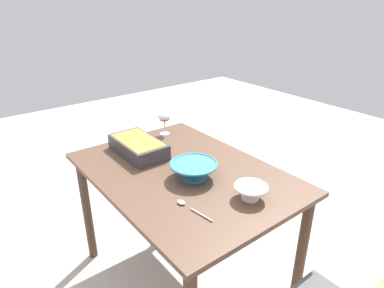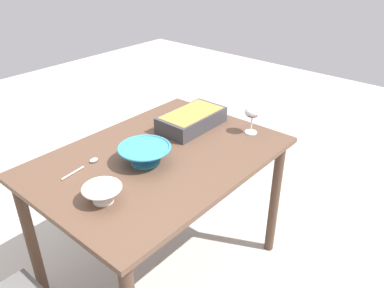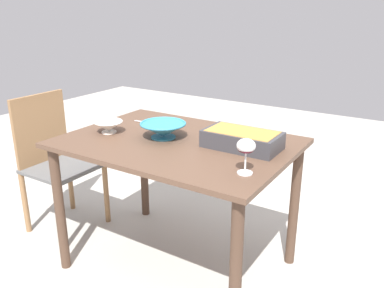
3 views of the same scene
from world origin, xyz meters
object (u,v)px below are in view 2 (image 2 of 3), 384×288
(casserole_dish, at_px, (192,119))
(wine_glass, at_px, (252,113))
(dining_table, at_px, (160,174))
(small_bowl, at_px, (145,154))
(serving_spoon, at_px, (88,164))
(mixing_bowl, at_px, (102,193))

(casserole_dish, bearing_deg, wine_glass, 117.88)
(wine_glass, distance_m, casserole_dish, 0.33)
(wine_glass, xyz_separation_m, casserole_dish, (0.15, -0.29, -0.07))
(dining_table, relative_size, small_bowl, 4.83)
(dining_table, height_order, serving_spoon, serving_spoon)
(serving_spoon, bearing_deg, wine_glass, 152.92)
(mixing_bowl, bearing_deg, small_bowl, -164.29)
(dining_table, distance_m, wine_glass, 0.58)
(wine_glass, distance_m, small_bowl, 0.62)
(casserole_dish, relative_size, serving_spoon, 1.78)
(dining_table, relative_size, serving_spoon, 5.67)
(casserole_dish, height_order, small_bowl, casserole_dish)
(mixing_bowl, xyz_separation_m, serving_spoon, (-0.12, -0.27, -0.03))
(wine_glass, height_order, small_bowl, wine_glass)
(casserole_dish, bearing_deg, serving_spoon, -9.68)
(serving_spoon, bearing_deg, dining_table, 146.49)
(casserole_dish, bearing_deg, dining_table, 13.36)
(mixing_bowl, distance_m, small_bowl, 0.33)
(serving_spoon, bearing_deg, casserole_dish, 170.32)
(casserole_dish, distance_m, serving_spoon, 0.63)
(casserole_dish, relative_size, small_bowl, 1.52)
(wine_glass, xyz_separation_m, mixing_bowl, (0.90, -0.12, -0.08))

